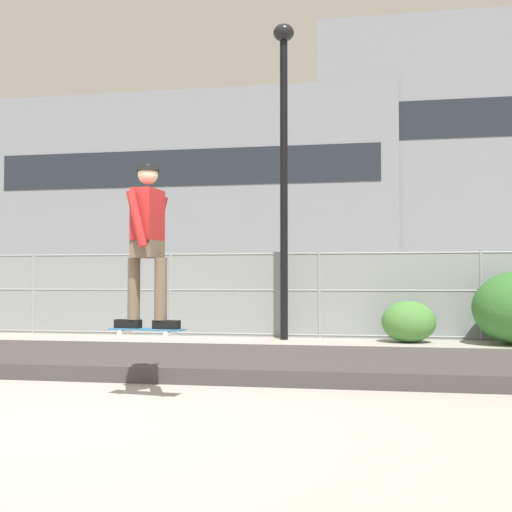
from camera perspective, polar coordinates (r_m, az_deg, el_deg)
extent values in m
plane|color=#9E998E|center=(5.87, -17.19, -14.38)|extent=(120.00, 120.00, 0.00)
cube|color=#3D3A38|center=(9.07, -7.02, -9.45)|extent=(16.86, 2.85, 0.20)
cube|color=#2D608C|center=(6.63, -9.93, -6.61)|extent=(0.82, 0.30, 0.02)
cylinder|color=silver|center=(6.60, -7.54, -6.94)|extent=(0.06, 0.04, 0.05)
cylinder|color=silver|center=(6.44, -8.20, -7.06)|extent=(0.06, 0.04, 0.05)
cylinder|color=silver|center=(6.83, -11.55, -6.76)|extent=(0.06, 0.04, 0.05)
cylinder|color=silver|center=(6.67, -12.29, -6.86)|extent=(0.06, 0.04, 0.05)
cube|color=#99999E|center=(6.52, -7.87, -6.82)|extent=(0.07, 0.15, 0.01)
cube|color=#99999E|center=(6.75, -11.92, -6.63)|extent=(0.07, 0.15, 0.01)
cube|color=black|center=(6.53, -8.19, -6.22)|extent=(0.29, 0.13, 0.09)
cube|color=black|center=(6.72, -11.61, -6.08)|extent=(0.29, 0.13, 0.09)
cylinder|color=brown|center=(6.54, -8.69, -2.98)|extent=(0.13, 0.13, 0.65)
cylinder|color=brown|center=(6.68, -11.09, -2.95)|extent=(0.13, 0.13, 0.65)
cube|color=brown|center=(6.61, -9.88, 0.61)|extent=(0.28, 0.37, 0.18)
cube|color=maroon|center=(6.64, -9.86, 3.71)|extent=(0.26, 0.40, 0.54)
cylinder|color=maroon|center=(6.85, -8.95, 3.02)|extent=(0.24, 0.12, 0.58)
cylinder|color=maroon|center=(6.42, -10.84, 3.38)|extent=(0.24, 0.12, 0.58)
sphere|color=tan|center=(6.70, -9.84, 7.33)|extent=(0.21, 0.21, 0.21)
cylinder|color=black|center=(6.71, -9.83, 7.82)|extent=(0.24, 0.24, 0.05)
cylinder|color=gray|center=(15.44, -19.68, -3.24)|extent=(0.06, 0.06, 1.85)
cylinder|color=gray|center=(14.11, -7.82, -3.46)|extent=(0.06, 0.06, 1.85)
cylinder|color=gray|center=(13.49, 5.79, -3.53)|extent=(0.06, 0.06, 1.85)
cylinder|color=gray|center=(13.67, 19.85, -3.39)|extent=(0.06, 0.06, 1.85)
cylinder|color=gray|center=(13.71, -1.16, 0.18)|extent=(16.62, 0.04, 0.04)
cylinder|color=gray|center=(13.70, -1.17, -3.13)|extent=(16.62, 0.04, 0.04)
cylinder|color=gray|center=(13.75, -1.17, -7.12)|extent=(16.62, 0.04, 0.04)
cube|color=gray|center=(13.70, -1.17, -3.52)|extent=(16.62, 0.01, 1.85)
cylinder|color=black|center=(13.17, 2.56, 6.13)|extent=(0.16, 0.16, 6.30)
ellipsoid|color=black|center=(14.05, 2.54, 19.70)|extent=(0.44, 0.44, 0.36)
cube|color=black|center=(17.57, -17.38, -3.95)|extent=(4.52, 2.12, 0.70)
cube|color=#23282D|center=(17.64, -17.96, -1.76)|extent=(2.31, 1.76, 0.64)
cylinder|color=black|center=(17.92, -12.29, -5.08)|extent=(0.66, 0.29, 0.64)
cylinder|color=black|center=(16.30, -14.12, -5.36)|extent=(0.66, 0.29, 0.64)
cylinder|color=black|center=(18.92, -20.21, -4.84)|extent=(0.66, 0.29, 0.64)
cube|color=slate|center=(49.18, -4.57, 4.75)|extent=(28.85, 12.96, 14.29)
cube|color=#1E232B|center=(43.23, -6.71, 8.01)|extent=(26.54, 0.04, 2.50)
ellipsoid|color=#477F38|center=(12.82, 13.77, -5.84)|extent=(1.07, 0.87, 0.83)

